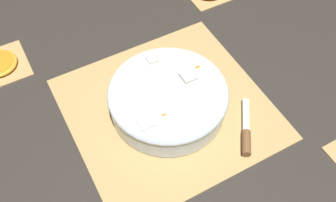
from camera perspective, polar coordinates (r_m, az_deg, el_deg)
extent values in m
plane|color=#2D2823|center=(0.87, 0.00, -1.16)|extent=(6.00, 6.00, 0.00)
cube|color=tan|center=(0.87, 0.00, -1.05)|extent=(0.42, 0.41, 0.01)
cube|color=#3D2D19|center=(0.83, -9.99, -5.35)|extent=(0.01, 0.40, 0.00)
cube|color=#3D2D19|center=(0.84, -7.06, -4.09)|extent=(0.01, 0.40, 0.00)
cube|color=#3D2D19|center=(0.85, -4.18, -2.83)|extent=(0.01, 0.40, 0.00)
cube|color=#3D2D19|center=(0.86, -1.37, -1.59)|extent=(0.01, 0.40, 0.00)
cube|color=#3D2D19|center=(0.87, 1.35, -0.38)|extent=(0.01, 0.40, 0.00)
cube|color=#3D2D19|center=(0.89, 3.99, 0.79)|extent=(0.01, 0.40, 0.00)
cube|color=#3D2D19|center=(0.90, 6.54, 1.92)|extent=(0.01, 0.40, 0.00)
cube|color=#3D2D19|center=(0.92, 8.98, 3.00)|extent=(0.01, 0.40, 0.00)
cube|color=tan|center=(1.03, -23.22, 4.72)|extent=(0.13, 0.13, 0.01)
cube|color=#3D2D19|center=(1.02, -22.15, 5.26)|extent=(0.00, 0.13, 0.00)
cylinder|color=silver|center=(0.84, 0.00, 0.24)|extent=(0.25, 0.25, 0.06)
torus|color=silver|center=(0.82, 0.00, 1.18)|extent=(0.26, 0.26, 0.01)
cylinder|color=#F4EABC|center=(0.83, 5.11, -0.60)|extent=(0.03, 0.03, 0.01)
cylinder|color=#F4EABC|center=(0.80, 5.62, -3.06)|extent=(0.03, 0.03, 0.01)
cylinder|color=#F4EABC|center=(0.84, -4.88, 1.68)|extent=(0.03, 0.03, 0.01)
cylinder|color=#F4EABC|center=(0.88, 4.42, 2.33)|extent=(0.03, 0.03, 0.01)
cylinder|color=#F4EABC|center=(0.78, 0.46, -4.34)|extent=(0.03, 0.03, 0.01)
cylinder|color=#F4EABC|center=(0.81, 1.49, 0.03)|extent=(0.03, 0.03, 0.01)
cylinder|color=#F4EABC|center=(0.82, -4.83, 0.02)|extent=(0.03, 0.03, 0.01)
cylinder|color=#F4EABC|center=(0.81, -4.21, -3.05)|extent=(0.03, 0.03, 0.01)
cylinder|color=#F4EABC|center=(0.86, 5.62, 2.69)|extent=(0.03, 0.03, 0.01)
cylinder|color=#F4EABC|center=(0.85, -0.07, 1.97)|extent=(0.03, 0.03, 0.01)
cube|color=#EFEACC|center=(0.85, -2.26, 0.13)|extent=(0.03, 0.03, 0.03)
cube|color=#EFEACC|center=(0.91, -0.84, 3.92)|extent=(0.03, 0.03, 0.03)
cube|color=#EFEACC|center=(0.80, 2.19, -5.33)|extent=(0.03, 0.03, 0.03)
cube|color=#EFEACC|center=(0.87, -3.65, 1.42)|extent=(0.03, 0.03, 0.03)
cube|color=#EFEACC|center=(0.85, 1.53, 0.65)|extent=(0.03, 0.03, 0.03)
cube|color=#EFEACC|center=(0.88, -2.28, 5.70)|extent=(0.02, 0.02, 0.02)
cube|color=#EFEACC|center=(0.88, -1.26, 1.46)|extent=(0.03, 0.03, 0.03)
cube|color=#EFEACC|center=(0.78, -3.20, -3.66)|extent=(0.03, 0.03, 0.03)
cube|color=#EFEACC|center=(0.87, 1.37, 4.81)|extent=(0.02, 0.02, 0.02)
cube|color=#EFEACC|center=(0.85, 2.94, 3.15)|extent=(0.03, 0.03, 0.03)
cube|color=#EFEACC|center=(0.82, -2.27, -1.98)|extent=(0.03, 0.03, 0.03)
ellipsoid|color=orange|center=(0.86, 4.29, 4.74)|extent=(0.02, 0.01, 0.01)
ellipsoid|color=orange|center=(0.81, 4.06, -2.80)|extent=(0.03, 0.01, 0.01)
ellipsoid|color=orange|center=(0.89, -2.72, 4.06)|extent=(0.02, 0.01, 0.01)
ellipsoid|color=orange|center=(0.85, 5.79, 0.68)|extent=(0.03, 0.02, 0.01)
ellipsoid|color=#B2231E|center=(0.80, -0.81, -4.78)|extent=(0.02, 0.01, 0.01)
ellipsoid|color=orange|center=(0.79, -0.57, -2.33)|extent=(0.03, 0.02, 0.02)
ellipsoid|color=orange|center=(0.87, -5.26, 3.89)|extent=(0.04, 0.02, 0.02)
cube|color=silver|center=(0.86, 11.26, -1.95)|extent=(0.06, 0.08, 0.00)
cylinder|color=brown|center=(0.82, 11.31, -5.96)|extent=(0.05, 0.06, 0.02)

